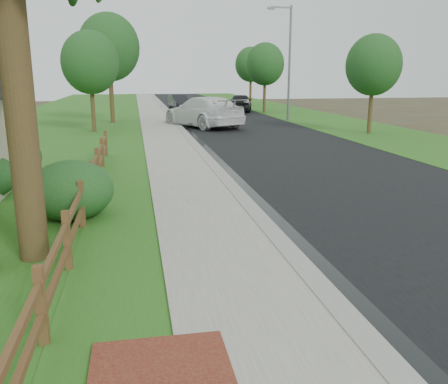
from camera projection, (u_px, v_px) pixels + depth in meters
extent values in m
plane|color=#3A3120|center=(327.00, 336.00, 6.23)|extent=(120.00, 120.00, 0.00)
cube|color=black|center=(218.00, 115.00, 40.44)|extent=(8.00, 90.00, 0.02)
cube|color=gray|center=(168.00, 115.00, 39.68)|extent=(0.40, 90.00, 0.12)
cube|color=black|center=(173.00, 115.00, 39.75)|extent=(0.50, 90.00, 0.00)
cube|color=gray|center=(153.00, 115.00, 39.45)|extent=(2.20, 90.00, 0.10)
cube|color=#285B1A|center=(130.00, 116.00, 39.11)|extent=(1.60, 90.00, 0.06)
cube|color=#285B1A|center=(64.00, 117.00, 38.19)|extent=(9.00, 90.00, 0.04)
cube|color=#285B1A|center=(295.00, 113.00, 41.66)|extent=(6.00, 90.00, 0.04)
cube|color=#493418|center=(42.00, 307.00, 5.84)|extent=(0.12, 0.12, 1.10)
cube|color=#493418|center=(67.00, 242.00, 8.13)|extent=(0.12, 0.12, 1.10)
cube|color=#493418|center=(82.00, 205.00, 10.42)|extent=(0.12, 0.12, 1.10)
cube|color=#493418|center=(91.00, 181.00, 12.71)|extent=(0.12, 0.12, 1.10)
cube|color=#493418|center=(97.00, 165.00, 15.00)|extent=(0.12, 0.12, 1.10)
cube|color=#493418|center=(102.00, 153.00, 17.29)|extent=(0.12, 0.12, 1.10)
cube|color=#493418|center=(106.00, 144.00, 19.57)|extent=(0.12, 0.12, 1.10)
cube|color=#493418|center=(20.00, 373.00, 4.72)|extent=(0.08, 2.35, 0.10)
cube|color=#493418|center=(16.00, 337.00, 4.62)|extent=(0.08, 2.35, 0.10)
cube|color=#493418|center=(57.00, 275.00, 7.01)|extent=(0.08, 2.35, 0.10)
cube|color=#493418|center=(55.00, 250.00, 6.91)|extent=(0.08, 2.35, 0.10)
cube|color=#493418|center=(76.00, 226.00, 9.30)|extent=(0.08, 2.35, 0.10)
cube|color=#493418|center=(74.00, 206.00, 9.20)|extent=(0.08, 2.35, 0.10)
cube|color=#493418|center=(87.00, 196.00, 11.59)|extent=(0.08, 2.35, 0.10)
cube|color=#493418|center=(86.00, 180.00, 11.49)|extent=(0.08, 2.35, 0.10)
cube|color=#493418|center=(95.00, 176.00, 13.88)|extent=(0.08, 2.35, 0.10)
cube|color=#493418|center=(94.00, 162.00, 13.78)|extent=(0.08, 2.35, 0.10)
cube|color=#493418|center=(100.00, 162.00, 16.16)|extent=(0.08, 2.35, 0.10)
cube|color=#493418|center=(99.00, 150.00, 16.07)|extent=(0.08, 2.35, 0.10)
cube|color=#493418|center=(104.00, 151.00, 18.45)|extent=(0.08, 2.35, 0.10)
cube|color=#493418|center=(104.00, 141.00, 18.36)|extent=(0.08, 2.35, 0.10)
cylinder|color=#3E2E19|center=(20.00, 110.00, 8.14)|extent=(0.52, 0.52, 5.50)
imported|color=white|center=(203.00, 112.00, 30.66)|extent=(5.23, 7.24, 1.95)
imported|color=black|center=(241.00, 103.00, 43.28)|extent=(3.13, 5.10, 1.62)
imported|color=black|center=(179.00, 101.00, 47.82)|extent=(1.95, 4.28, 1.36)
cylinder|color=slate|center=(289.00, 65.00, 33.95)|extent=(0.16, 0.16, 8.04)
cube|color=slate|center=(282.00, 7.00, 32.81)|extent=(1.61, 0.32, 0.11)
cube|color=slate|center=(271.00, 8.00, 32.59)|extent=(0.51, 0.26, 0.16)
ellipsoid|color=#17411B|center=(72.00, 190.00, 11.10)|extent=(2.51, 2.51, 1.41)
ellipsoid|color=#17411B|center=(2.00, 158.00, 14.77)|extent=(2.99, 2.99, 1.61)
cylinder|color=#3E2E19|center=(93.00, 102.00, 27.69)|extent=(0.24, 0.24, 3.51)
ellipsoid|color=#17411B|center=(90.00, 62.00, 27.14)|extent=(3.28, 3.28, 3.61)
cylinder|color=#3E2E19|center=(371.00, 104.00, 26.90)|extent=(0.23, 0.23, 3.37)
ellipsoid|color=#17411B|center=(374.00, 65.00, 26.38)|extent=(3.08, 3.08, 3.39)
cylinder|color=#3E2E19|center=(111.00, 91.00, 32.84)|extent=(0.31, 0.31, 4.49)
ellipsoid|color=#17411B|center=(109.00, 47.00, 32.14)|extent=(4.15, 4.15, 4.56)
cylinder|color=#3E2E19|center=(264.00, 92.00, 41.84)|extent=(0.25, 0.25, 3.69)
ellipsoid|color=#17411B|center=(265.00, 64.00, 41.26)|extent=(3.34, 3.34, 3.67)
cylinder|color=#3E2E19|center=(251.00, 88.00, 51.79)|extent=(0.26, 0.26, 3.84)
ellipsoid|color=#17411B|center=(251.00, 64.00, 51.20)|extent=(3.39, 3.39, 3.73)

